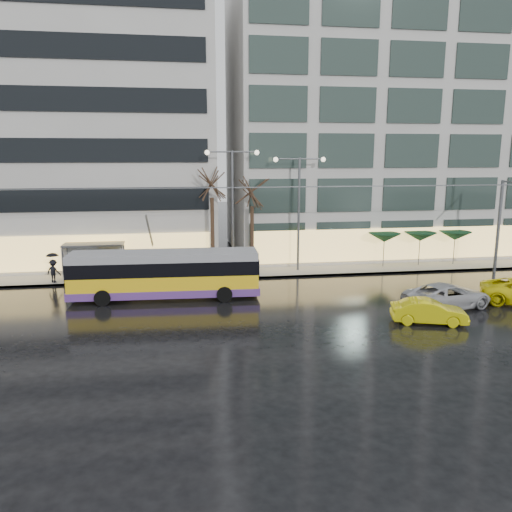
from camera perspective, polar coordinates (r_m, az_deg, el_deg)
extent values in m
plane|color=black|center=(27.27, -4.37, -7.45)|extent=(140.00, 140.00, 0.00)
cube|color=gray|center=(40.87, -3.10, -0.91)|extent=(80.00, 10.00, 0.15)
cube|color=slate|center=(36.07, -2.32, -2.58)|extent=(80.00, 0.10, 0.15)
cube|color=#A8A6A1|center=(46.97, -26.98, 13.10)|extent=(34.00, 14.00, 22.00)
cube|color=#A8A6A1|center=(49.50, 16.86, 15.43)|extent=(32.00, 14.00, 25.00)
cube|color=yellow|center=(31.66, -10.33, -3.03)|extent=(11.56, 2.87, 1.43)
cube|color=#5B3380|center=(31.78, -10.30, -3.86)|extent=(11.60, 2.91, 0.48)
cube|color=black|center=(31.41, -10.39, -1.17)|extent=(11.58, 2.89, 0.86)
cube|color=gray|center=(31.28, -10.44, 0.03)|extent=(11.56, 2.87, 0.48)
cube|color=black|center=(31.55, 0.12, -1.19)|extent=(0.15, 2.20, 1.24)
cube|color=black|center=(32.38, -20.61, -1.60)|extent=(0.15, 2.20, 1.24)
cylinder|color=black|center=(32.89, -3.82, -3.26)|extent=(0.97, 0.37, 0.96)
cylinder|color=black|center=(30.58, -3.62, -4.39)|extent=(0.97, 0.37, 0.96)
cylinder|color=black|center=(33.39, -16.40, -3.48)|extent=(0.97, 0.37, 0.96)
cylinder|color=black|center=(31.13, -17.14, -4.61)|extent=(0.97, 0.37, 0.96)
cylinder|color=#595B60|center=(32.01, -12.13, 2.75)|extent=(0.21, 3.56, 2.51)
cylinder|color=#595B60|center=(32.49, -12.04, 2.87)|extent=(0.21, 3.56, 2.51)
cylinder|color=#595B60|center=(42.07, 25.97, 3.04)|extent=(0.24, 0.24, 7.00)
cylinder|color=#595B60|center=(31.68, -3.55, 7.78)|extent=(42.00, 0.04, 0.04)
cylinder|color=#595B60|center=(32.17, -3.63, 7.84)|extent=(42.00, 0.04, 0.04)
cube|color=#595B60|center=(37.27, -18.07, 1.28)|extent=(4.20, 1.60, 0.12)
cube|color=silver|center=(38.18, -17.79, -0.38)|extent=(4.00, 0.05, 2.20)
cube|color=white|center=(37.89, -21.01, -0.68)|extent=(0.10, 1.40, 2.20)
cylinder|color=#595B60|center=(37.21, -21.16, -0.91)|extent=(0.10, 0.10, 2.40)
cylinder|color=#595B60|center=(38.55, -20.73, -0.47)|extent=(0.10, 0.10, 2.40)
cylinder|color=#595B60|center=(36.54, -15.03, -0.73)|extent=(0.10, 0.10, 2.40)
cylinder|color=#595B60|center=(37.91, -14.81, -0.29)|extent=(0.10, 0.10, 2.40)
cylinder|color=#595B60|center=(36.97, -2.68, 4.97)|extent=(0.18, 0.18, 9.00)
cylinder|color=#595B60|center=(36.65, -4.17, 11.79)|extent=(1.80, 0.10, 0.10)
cylinder|color=#595B60|center=(36.84, -1.32, 11.82)|extent=(1.80, 0.10, 0.10)
sphere|color=#FFF2CC|center=(36.59, -5.61, 11.69)|extent=(0.36, 0.36, 0.36)
sphere|color=#FFF2CC|center=(36.97, 0.09, 11.74)|extent=(0.36, 0.36, 0.36)
cylinder|color=#595B60|center=(37.85, 4.90, 4.71)|extent=(0.18, 0.18, 8.50)
cylinder|color=#595B60|center=(37.39, 3.64, 11.02)|extent=(1.80, 0.10, 0.10)
cylinder|color=#595B60|center=(37.81, 6.36, 10.98)|extent=(1.80, 0.10, 0.10)
sphere|color=#FFF2CC|center=(37.21, 2.26, 10.96)|extent=(0.36, 0.36, 0.36)
sphere|color=#FFF2CC|center=(38.06, 7.69, 10.88)|extent=(0.36, 0.36, 0.36)
cylinder|color=black|center=(37.27, -4.98, 2.36)|extent=(0.28, 0.28, 5.60)
cylinder|color=black|center=(37.83, -0.45, 2.00)|extent=(0.28, 0.28, 4.90)
cylinder|color=#595B60|center=(40.72, 14.38, 0.38)|extent=(0.06, 0.06, 2.20)
cone|color=#0F381D|center=(40.51, 14.46, 2.05)|extent=(2.50, 2.50, 0.70)
cylinder|color=#595B60|center=(41.98, 18.15, 0.50)|extent=(0.06, 0.06, 2.20)
cone|color=#0F381D|center=(41.78, 18.25, 2.11)|extent=(2.50, 2.50, 0.70)
cylinder|color=#595B60|center=(43.41, 21.69, 0.60)|extent=(0.06, 0.06, 2.20)
cone|color=#0F381D|center=(43.22, 21.80, 2.16)|extent=(2.50, 2.50, 0.70)
imported|color=#D0C60A|center=(28.26, 19.14, -6.01)|extent=(4.14, 2.43, 1.29)
imported|color=#B1B1B6|center=(31.37, 21.03, -4.25)|extent=(5.79, 3.75, 1.48)
imported|color=black|center=(36.92, -17.47, -1.45)|extent=(0.57, 0.39, 1.51)
imported|color=#D54778|center=(36.72, -17.57, 0.06)|extent=(1.02, 1.03, 0.88)
imported|color=black|center=(36.97, -14.99, -0.96)|extent=(1.15, 1.04, 1.94)
imported|color=black|center=(37.20, -22.13, -1.61)|extent=(1.19, 0.97, 1.61)
imported|color=black|center=(37.01, -22.24, -0.18)|extent=(1.08, 1.08, 0.72)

